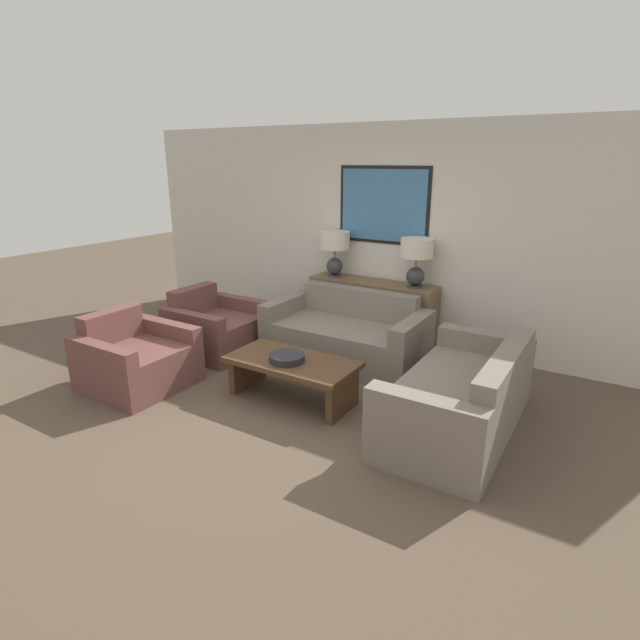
# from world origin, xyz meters

# --- Properties ---
(ground_plane) EXTENTS (20.00, 20.00, 0.00)m
(ground_plane) POSITION_xyz_m (0.00, 0.00, 0.00)
(ground_plane) COLOR brown
(back_wall) EXTENTS (7.43, 0.12, 2.65)m
(back_wall) POSITION_xyz_m (0.00, 2.51, 1.33)
(back_wall) COLOR beige
(back_wall) RESTS_ON ground_plane
(console_table) EXTENTS (1.61, 0.40, 0.80)m
(console_table) POSITION_xyz_m (0.00, 2.23, 0.40)
(console_table) COLOR brown
(console_table) RESTS_ON ground_plane
(table_lamp_left) EXTENTS (0.38, 0.38, 0.57)m
(table_lamp_left) POSITION_xyz_m (-0.54, 2.23, 1.18)
(table_lamp_left) COLOR #333338
(table_lamp_left) RESTS_ON console_table
(table_lamp_right) EXTENTS (0.38, 0.38, 0.57)m
(table_lamp_right) POSITION_xyz_m (0.54, 2.23, 1.18)
(table_lamp_right) COLOR #333338
(table_lamp_right) RESTS_ON console_table
(couch_by_back_wall) EXTENTS (1.81, 0.90, 0.78)m
(couch_by_back_wall) POSITION_xyz_m (0.00, 1.57, 0.28)
(couch_by_back_wall) COLOR slate
(couch_by_back_wall) RESTS_ON ground_plane
(couch_by_side) EXTENTS (0.90, 1.81, 0.78)m
(couch_by_side) POSITION_xyz_m (1.60, 0.71, 0.28)
(couch_by_side) COLOR slate
(couch_by_side) RESTS_ON ground_plane
(coffee_table) EXTENTS (1.24, 0.63, 0.41)m
(coffee_table) POSITION_xyz_m (0.05, 0.42, 0.31)
(coffee_table) COLOR #4C331E
(coffee_table) RESTS_ON ground_plane
(decorative_bowl) EXTENTS (0.34, 0.34, 0.07)m
(decorative_bowl) POSITION_xyz_m (0.03, 0.36, 0.45)
(decorative_bowl) COLOR #232328
(decorative_bowl) RESTS_ON coffee_table
(armchair_near_back_wall) EXTENTS (0.92, 0.94, 0.75)m
(armchair_near_back_wall) POSITION_xyz_m (-1.49, 1.00, 0.27)
(armchair_near_back_wall) COLOR brown
(armchair_near_back_wall) RESTS_ON ground_plane
(armchair_near_camera) EXTENTS (0.92, 0.94, 0.75)m
(armchair_near_camera) POSITION_xyz_m (-1.49, -0.16, 0.27)
(armchair_near_camera) COLOR brown
(armchair_near_camera) RESTS_ON ground_plane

